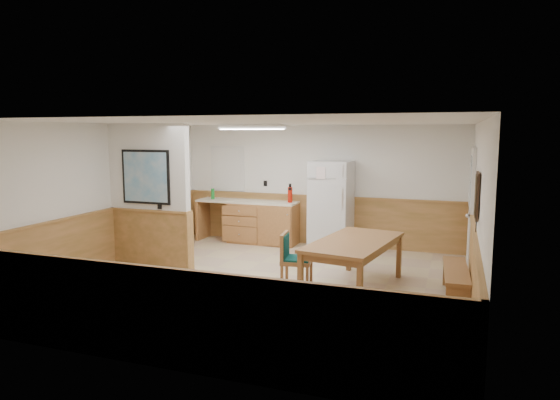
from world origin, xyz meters
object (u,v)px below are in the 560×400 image
at_px(dining_table, 354,246).
at_px(dining_chair, 291,256).
at_px(dining_bench, 456,277).
at_px(fire_extinguisher, 290,194).
at_px(refrigerator, 331,205).
at_px(soap_bottle, 213,194).

distance_m(dining_table, dining_chair, 0.96).
distance_m(dining_bench, fire_extinguisher, 4.24).
xyz_separation_m(refrigerator, fire_extinguisher, (-0.90, 0.09, 0.18)).
relative_size(dining_bench, soap_bottle, 6.43).
bearing_deg(soap_bottle, fire_extinguisher, 2.52).
height_order(dining_bench, fire_extinguisher, fire_extinguisher).
bearing_deg(dining_bench, dining_table, 176.51).
bearing_deg(dining_bench, refrigerator, 131.57).
distance_m(dining_table, dining_bench, 1.49).
distance_m(dining_bench, dining_chair, 2.38).
relative_size(dining_bench, fire_extinguisher, 3.81).
distance_m(refrigerator, dining_chair, 2.74).
height_order(dining_table, dining_bench, dining_table).
bearing_deg(refrigerator, fire_extinguisher, 177.61).
height_order(refrigerator, dining_table, refrigerator).
bearing_deg(refrigerator, dining_table, -65.61).
bearing_deg(refrigerator, dining_chair, -85.87).
height_order(refrigerator, dining_chair, refrigerator).
bearing_deg(soap_bottle, dining_table, -34.16).
relative_size(dining_bench, dining_chair, 1.75).
relative_size(refrigerator, dining_chair, 2.10).
relative_size(dining_chair, soap_bottle, 3.67).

